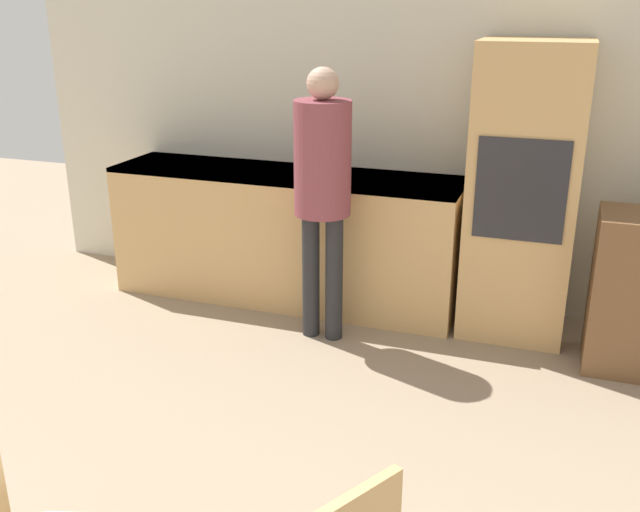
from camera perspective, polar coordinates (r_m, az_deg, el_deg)
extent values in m
cube|color=beige|center=(4.88, 9.98, 10.88)|extent=(6.18, 0.05, 2.60)
cube|color=tan|center=(5.03, -2.80, 1.59)|extent=(2.44, 0.60, 0.93)
cube|color=black|center=(4.91, -2.89, 6.57)|extent=(2.44, 0.60, 0.03)
cube|color=tan|center=(4.57, 15.94, 4.83)|extent=(0.64, 0.58, 1.82)
cube|color=#28282D|center=(4.27, 15.75, 5.06)|extent=(0.52, 0.01, 0.60)
cylinder|color=#262628|center=(4.47, -0.73, -1.53)|extent=(0.11, 0.11, 0.81)
cylinder|color=#262628|center=(4.42, 1.13, -1.77)|extent=(0.11, 0.11, 0.81)
cylinder|color=brown|center=(4.23, 0.21, 7.81)|extent=(0.34, 0.34, 0.68)
sphere|color=tan|center=(4.16, 0.21, 13.65)|extent=(0.19, 0.19, 0.19)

